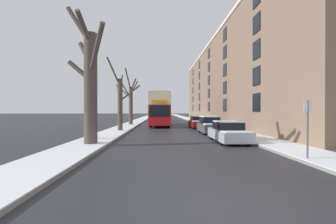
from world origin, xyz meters
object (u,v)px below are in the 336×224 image
Objects in this scene: pedestrian_left_sidewalk at (91,126)px; parked_car_1 at (210,125)px; bare_tree_left_1 at (120,101)px; oncoming_van at (154,115)px; street_sign_post at (308,126)px; parked_car_0 at (228,132)px; double_decker_bus at (160,108)px; bare_tree_left_0 at (90,82)px; bare_tree_left_2 at (130,102)px; parked_car_2 at (198,122)px.

parked_car_1 is at bearing 77.34° from pedestrian_left_sidewalk.
bare_tree_left_1 reaches higher than oncoming_van.
parked_car_0 is at bearing 102.92° from street_sign_post.
double_decker_bus is at bearing 123.02° from pedestrian_left_sidewalk.
parked_car_0 is at bearing 10.30° from bare_tree_left_0.
double_decker_bus is at bearing -7.82° from bare_tree_left_2.
double_decker_bus is 16.83m from parked_car_0.
bare_tree_left_2 is at bearing 172.18° from double_decker_bus.
bare_tree_left_1 is at bearing -113.23° from double_decker_bus.
pedestrian_left_sidewalk is (-3.38, -27.72, -0.15)m from oncoming_van.
bare_tree_left_2 is 1.76× the size of parked_car_0.
street_sign_post reaches higher than parked_car_2.
parked_car_0 is at bearing -62.55° from bare_tree_left_2.
oncoming_van is at bearing 84.76° from bare_tree_left_0.
parked_car_1 is 11.56m from street_sign_post.
bare_tree_left_0 reaches higher than oncoming_van.
oncoming_van reaches higher than parked_car_2.
double_decker_bus is 12.49m from oncoming_van.
bare_tree_left_1 is 2.85× the size of street_sign_post.
parked_car_1 is (8.66, -11.12, -2.59)m from bare_tree_left_2.
street_sign_post is at bearing -74.98° from double_decker_bus.
bare_tree_left_1 is at bearing -96.98° from oncoming_van.
oncoming_van is at bearing 101.40° from parked_car_0.
bare_tree_left_1 reaches higher than parked_car_2.
street_sign_post reaches higher than oncoming_van.
bare_tree_left_0 is at bearing -169.70° from parked_car_0.
bare_tree_left_0 is 1.87× the size of parked_car_0.
double_decker_bus is at bearing 105.78° from parked_car_0.
street_sign_post reaches higher than parked_car_0.
bare_tree_left_0 is at bearing -95.24° from oncoming_van.
bare_tree_left_2 is 1.75× the size of parked_car_2.
parked_car_1 is 6.35m from parked_car_2.
double_decker_bus is 16.08m from pedestrian_left_sidewalk.
pedestrian_left_sidewalk is at bearing -106.60° from double_decker_bus.
bare_tree_left_2 is at bearing 151.17° from parked_car_2.
parked_car_2 is 17.88m from street_sign_post.
parked_car_2 is at bearing -42.72° from double_decker_bus.
pedestrian_left_sidewalk is (-9.12, -4.79, 0.31)m from parked_car_1.
bare_tree_left_1 is 1.61× the size of parked_car_0.
parked_car_0 is 11.90m from parked_car_2.
bare_tree_left_0 reaches higher than pedestrian_left_sidewalk.
bare_tree_left_0 is 18.12m from double_decker_bus.
parked_car_1 is 10.31m from pedestrian_left_sidewalk.
bare_tree_left_1 is 6.85m from pedestrian_left_sidewalk.
bare_tree_left_1 is 9.40m from bare_tree_left_2.
parked_car_2 is at bearing -28.83° from bare_tree_left_2.
bare_tree_left_0 reaches higher than bare_tree_left_1.
street_sign_post is at bearing -77.08° from parked_car_0.
parked_car_2 is (8.66, -4.77, -2.63)m from bare_tree_left_2.
parked_car_0 is (8.66, -16.66, -2.67)m from bare_tree_left_2.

